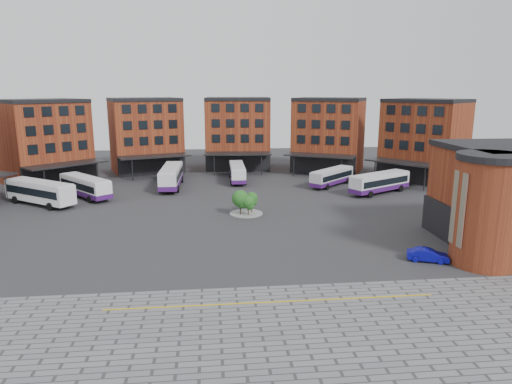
{
  "coord_description": "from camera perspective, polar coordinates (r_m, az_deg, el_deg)",
  "views": [
    {
      "loc": [
        -2.64,
        -46.62,
        16.36
      ],
      "look_at": [
        2.87,
        7.51,
        4.0
      ],
      "focal_mm": 32.0,
      "sensor_mm": 36.0,
      "label": 1
    }
  ],
  "objects": [
    {
      "name": "bus_a",
      "position": [
        72.27,
        -25.43,
        0.12
      ],
      "size": [
        11.53,
        9.43,
        3.46
      ],
      "rotation": [
        0.0,
        0.0,
        0.94
      ],
      "color": "white",
      "rests_on": "ground"
    },
    {
      "name": "yellow_line",
      "position": [
        36.77,
        2.1,
        -13.58
      ],
      "size": [
        26.0,
        0.15,
        0.02
      ],
      "primitive_type": "cube",
      "color": "gold",
      "rests_on": "paving_zone"
    },
    {
      "name": "bus_b",
      "position": [
        74.52,
        -20.57,
        0.68
      ],
      "size": [
        9.59,
        10.44,
        3.25
      ],
      "rotation": [
        0.0,
        0.0,
        0.72
      ],
      "color": "white",
      "rests_on": "ground"
    },
    {
      "name": "bus_e",
      "position": [
        79.38,
        9.46,
        1.91
      ],
      "size": [
        9.21,
        8.98,
        2.95
      ],
      "rotation": [
        0.0,
        0.0,
        -0.81
      ],
      "color": "silver",
      "rests_on": "ground"
    },
    {
      "name": "paving_zone",
      "position": [
        29.91,
        4.34,
        -20.37
      ],
      "size": [
        50.0,
        22.0,
        0.02
      ],
      "primitive_type": "cube",
      "color": "slate",
      "rests_on": "ground"
    },
    {
      "name": "main_building",
      "position": [
        85.38,
        -7.26,
        6.56
      ],
      "size": [
        94.14,
        42.48,
        14.6
      ],
      "color": "brown",
      "rests_on": "ground"
    },
    {
      "name": "ground",
      "position": [
        49.47,
        -2.44,
        -6.52
      ],
      "size": [
        160.0,
        160.0,
        0.0
      ],
      "primitive_type": "plane",
      "color": "#28282B",
      "rests_on": "ground"
    },
    {
      "name": "bus_d",
      "position": [
        82.27,
        -2.35,
        2.5
      ],
      "size": [
        2.84,
        10.9,
        3.06
      ],
      "rotation": [
        0.0,
        0.0,
        -0.01
      ],
      "color": "white",
      "rests_on": "ground"
    },
    {
      "name": "bus_f",
      "position": [
        75.33,
        15.23,
        1.17
      ],
      "size": [
        11.35,
        8.06,
        3.26
      ],
      "rotation": [
        0.0,
        0.0,
        -1.05
      ],
      "color": "white",
      "rests_on": "ground"
    },
    {
      "name": "east_building",
      "position": [
        54.79,
        29.25,
        -0.51
      ],
      "size": [
        17.4,
        15.4,
        10.6
      ],
      "color": "brown",
      "rests_on": "ground"
    },
    {
      "name": "bus_c",
      "position": [
        78.26,
        -10.55,
        1.96
      ],
      "size": [
        3.45,
        12.73,
        3.57
      ],
      "rotation": [
        0.0,
        0.0,
        -0.03
      ],
      "color": "silver",
      "rests_on": "ground"
    },
    {
      "name": "blue_car",
      "position": [
        47.51,
        20.69,
        -7.38
      ],
      "size": [
        4.11,
        2.62,
        1.28
      ],
      "primitive_type": "imported",
      "rotation": [
        0.0,
        0.0,
        1.21
      ],
      "color": "#0B0B93",
      "rests_on": "ground"
    },
    {
      "name": "tree_island",
      "position": [
        60.12,
        -1.35,
        -1.18
      ],
      "size": [
        4.4,
        4.4,
        3.38
      ],
      "color": "gray",
      "rests_on": "ground"
    }
  ]
}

